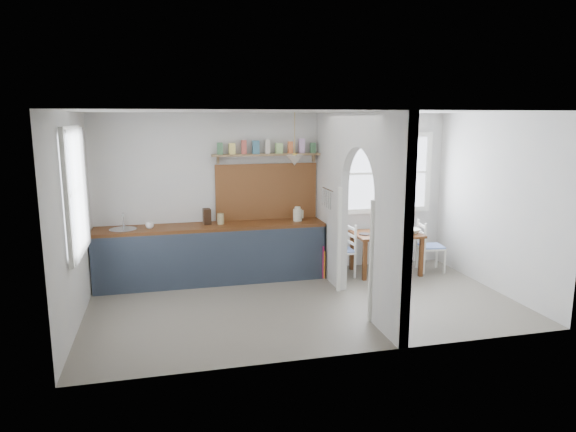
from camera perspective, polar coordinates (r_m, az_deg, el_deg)
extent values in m
cube|color=#6C6658|center=(7.18, 1.84, -9.72)|extent=(5.80, 3.20, 0.01)
cube|color=silver|center=(6.72, 1.98, 11.52)|extent=(5.80, 3.20, 0.01)
cube|color=silver|center=(8.36, -1.04, 2.46)|extent=(5.80, 0.01, 2.60)
cube|color=silver|center=(5.34, 6.53, -2.45)|extent=(5.80, 0.01, 2.60)
cube|color=silver|center=(6.67, -22.84, -0.55)|extent=(0.01, 3.20, 2.60)
cube|color=silver|center=(8.10, 22.10, 1.38)|extent=(0.01, 3.20, 2.60)
cube|color=silver|center=(5.96, 11.53, -1.19)|extent=(0.12, 0.80, 2.60)
cube|color=silver|center=(7.97, 4.83, 2.01)|extent=(0.12, 1.20, 2.60)
cube|color=silver|center=(6.77, 8.17, 6.97)|extent=(0.12, 1.20, 1.05)
cube|color=brown|center=(7.97, -8.50, -1.18)|extent=(3.50, 0.60, 0.05)
cube|color=#344051|center=(7.80, -8.21, -4.84)|extent=(3.50, 0.03, 0.85)
cube|color=#3D2413|center=(8.12, -8.45, -4.21)|extent=(3.46, 0.45, 0.85)
cylinder|color=#B6B8BD|center=(7.96, -17.86, -1.49)|extent=(0.40, 0.40, 0.02)
cube|color=brown|center=(8.29, -2.39, 2.73)|extent=(1.65, 0.03, 0.90)
cube|color=#987455|center=(8.14, -2.30, 6.83)|extent=(1.75, 0.20, 0.03)
cube|color=#2E5D36|center=(8.02, -7.58, 7.44)|extent=(0.09, 0.09, 0.18)
cube|color=#CEBA50|center=(8.04, -6.25, 7.47)|extent=(0.09, 0.09, 0.18)
cube|color=#AB3D33|center=(8.07, -4.92, 7.51)|extent=(0.09, 0.09, 0.18)
cube|color=#2B5E76|center=(8.10, -3.61, 7.54)|extent=(0.09, 0.09, 0.18)
cube|color=beige|center=(8.13, -2.31, 7.57)|extent=(0.09, 0.09, 0.18)
cube|color=#8CB965|center=(8.17, -1.02, 7.59)|extent=(0.09, 0.09, 0.18)
cube|color=orange|center=(8.21, 0.26, 7.61)|extent=(0.09, 0.09, 0.18)
cube|color=#B18BBA|center=(8.26, 1.53, 7.62)|extent=(0.09, 0.09, 0.18)
cube|color=#2E5D36|center=(8.31, 2.78, 7.64)|extent=(0.09, 0.09, 0.18)
cone|color=beige|center=(7.89, 0.74, 6.20)|extent=(0.26, 0.26, 0.16)
cylinder|color=#B6B8BD|center=(7.83, 4.45, 2.97)|extent=(0.02, 0.50, 0.02)
imported|color=beige|center=(7.92, -15.23, -1.02)|extent=(0.12, 0.12, 0.09)
imported|color=white|center=(7.90, -15.12, -1.01)|extent=(0.16, 0.16, 0.09)
cube|color=#3D2413|center=(8.03, -9.00, -0.05)|extent=(0.12, 0.16, 0.24)
cylinder|color=tan|center=(8.01, -7.48, -0.31)|extent=(0.11, 0.11, 0.17)
cube|color=#C01A61|center=(8.15, 3.94, -5.17)|extent=(0.02, 0.03, 0.52)
cube|color=orange|center=(8.10, 4.06, -5.45)|extent=(0.02, 0.03, 0.44)
imported|color=silver|center=(8.57, 13.39, -1.62)|extent=(0.37, 0.37, 0.08)
imported|color=#689465|center=(8.35, 10.01, -1.80)|extent=(0.11, 0.11, 0.08)
cylinder|color=black|center=(8.34, 8.52, -1.99)|extent=(0.24, 0.24, 0.02)
imported|color=#614168|center=(8.66, 10.71, -0.92)|extent=(0.23, 0.23, 0.21)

